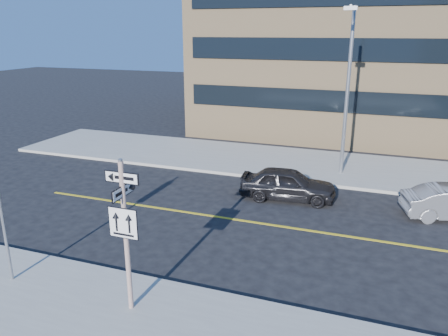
% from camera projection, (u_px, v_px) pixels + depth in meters
% --- Properties ---
extents(ground, '(120.00, 120.00, 0.00)m').
position_uv_depth(ground, '(174.00, 266.00, 13.73)').
color(ground, black).
rests_on(ground, ground).
extents(sign_pole, '(0.92, 0.92, 4.06)m').
position_uv_depth(sign_pole, '(125.00, 228.00, 10.74)').
color(sign_pole, silver).
rests_on(sign_pole, near_sidewalk).
extents(parked_car_a, '(2.05, 4.26, 1.40)m').
position_uv_depth(parked_car_a, '(288.00, 184.00, 18.96)').
color(parked_car_a, black).
rests_on(parked_car_a, ground).
extents(streetlight_a, '(0.55, 2.25, 8.00)m').
position_uv_depth(streetlight_a, '(348.00, 82.00, 20.61)').
color(streetlight_a, gray).
rests_on(streetlight_a, far_sidewalk).
extents(building_brick, '(18.00, 18.00, 18.00)m').
position_uv_depth(building_brick, '(342.00, 3.00, 32.74)').
color(building_brick, tan).
rests_on(building_brick, ground).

